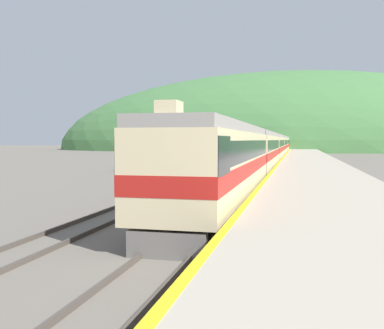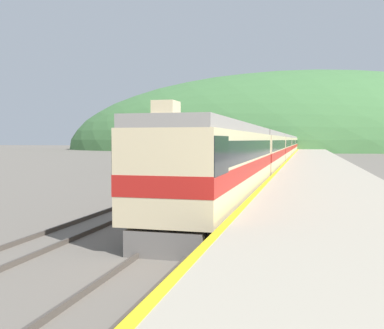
{
  "view_description": "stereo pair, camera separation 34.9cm",
  "coord_description": "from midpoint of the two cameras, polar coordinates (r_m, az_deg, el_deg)",
  "views": [
    {
      "loc": [
        3.56,
        1.77,
        3.36
      ],
      "look_at": [
        -0.35,
        18.4,
        2.42
      ],
      "focal_mm": 42.0,
      "sensor_mm": 36.0,
      "label": 1
    },
    {
      "loc": [
        3.9,
        1.85,
        3.36
      ],
      "look_at": [
        -0.35,
        18.4,
        2.42
      ],
      "focal_mm": 42.0,
      "sensor_mm": 36.0,
      "label": 2
    }
  ],
  "objects": [
    {
      "name": "track_main",
      "position": [
        68.37,
        10.11,
        0.36
      ],
      "size": [
        1.52,
        180.0,
        0.16
      ],
      "color": "#4C443D",
      "rests_on": "ground"
    },
    {
      "name": "track_siding",
      "position": [
        68.74,
        6.5,
        0.4
      ],
      "size": [
        1.52,
        180.0,
        0.16
      ],
      "color": "#4C443D",
      "rests_on": "ground"
    },
    {
      "name": "platform",
      "position": [
        48.29,
        14.65,
        -0.33
      ],
      "size": [
        6.61,
        140.0,
        1.04
      ],
      "color": "#B2A893",
      "rests_on": "ground"
    },
    {
      "name": "distant_hills",
      "position": [
        150.33,
        11.83,
        1.81
      ],
      "size": [
        158.7,
        71.42,
        50.77
      ],
      "color": "#477A42",
      "rests_on": "ground"
    },
    {
      "name": "station_shed",
      "position": [
        47.81,
        -1.49,
        1.49
      ],
      "size": [
        7.52,
        6.62,
        3.9
      ],
      "color": "slate",
      "rests_on": "ground"
    },
    {
      "name": "express_train_lead_car",
      "position": [
        21.51,
        3.24,
        0.18
      ],
      "size": [
        3.0,
        19.2,
        4.46
      ],
      "color": "black",
      "rests_on": "ground"
    },
    {
      "name": "carriage_second",
      "position": [
        42.3,
        8.19,
        1.59
      ],
      "size": [
        2.99,
        20.53,
        4.1
      ],
      "color": "black",
      "rests_on": "ground"
    },
    {
      "name": "carriage_third",
      "position": [
        63.65,
        9.9,
        2.09
      ],
      "size": [
        2.99,
        20.53,
        4.1
      ],
      "color": "black",
      "rests_on": "ground"
    },
    {
      "name": "carriage_fourth",
      "position": [
        85.02,
        10.74,
        2.34
      ],
      "size": [
        2.99,
        20.53,
        4.1
      ],
      "color": "black",
      "rests_on": "ground"
    },
    {
      "name": "carriage_fifth",
      "position": [
        106.41,
        11.25,
        2.49
      ],
      "size": [
        2.99,
        20.53,
        4.1
      ],
      "color": "black",
      "rests_on": "ground"
    },
    {
      "name": "siding_train",
      "position": [
        49.65,
        3.9,
        1.31
      ],
      "size": [
        2.9,
        33.36,
        3.42
      ],
      "color": "black",
      "rests_on": "ground"
    }
  ]
}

